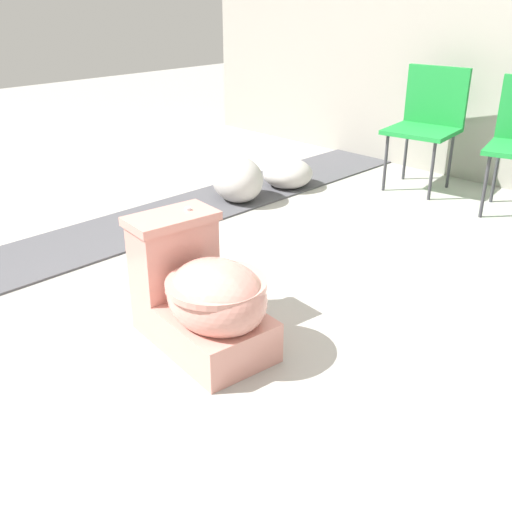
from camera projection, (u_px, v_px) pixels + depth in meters
ground_plane at (186, 344)px, 2.47m from camera, size 14.00×14.00×0.00m
gravel_strip at (122, 231)px, 3.58m from camera, size 0.56×8.00×0.01m
toilet at (203, 297)px, 2.38m from camera, size 0.67×0.44×0.52m
folding_chair_left at (429, 115)px, 4.19m from camera, size 0.50×0.50×0.83m
boulder_near at (237, 179)px, 4.03m from camera, size 0.50×0.45×0.31m
boulder_far at (288, 173)px, 4.32m from camera, size 0.51×0.51×0.21m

